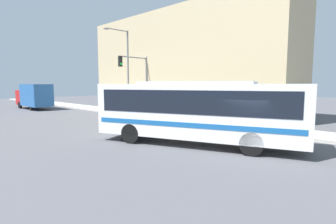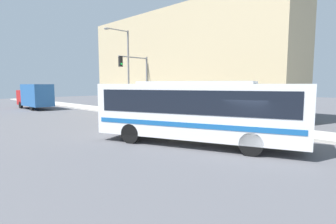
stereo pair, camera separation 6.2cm
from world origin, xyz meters
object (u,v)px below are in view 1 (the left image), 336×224
(city_bus, at_px, (196,108))
(fire_hydrant, at_px, (253,123))
(parking_meter, at_px, (186,110))
(street_lamp, at_px, (125,65))
(delivery_truck, at_px, (34,96))
(pedestrian_near_corner, at_px, (196,110))
(pedestrian_mid_block, at_px, (190,110))
(traffic_light_pole, at_px, (138,75))

(city_bus, bearing_deg, fire_hydrant, -23.99)
(city_bus, xyz_separation_m, parking_meter, (5.74, 5.55, -0.92))
(city_bus, distance_m, street_lamp, 15.04)
(delivery_truck, distance_m, street_lamp, 14.63)
(city_bus, distance_m, pedestrian_near_corner, 8.80)
(pedestrian_near_corner, bearing_deg, city_bus, -142.36)
(parking_meter, distance_m, street_lamp, 9.02)
(fire_hydrant, height_order, street_lamp, street_lamp)
(pedestrian_near_corner, xyz_separation_m, pedestrian_mid_block, (-0.41, 0.35, 0.04))
(traffic_light_pole, relative_size, pedestrian_mid_block, 3.35)
(fire_hydrant, relative_size, traffic_light_pole, 0.14)
(delivery_truck, xyz_separation_m, street_lamp, (4.29, -13.57, 3.42))
(delivery_truck, bearing_deg, city_bus, -92.85)
(city_bus, height_order, fire_hydrant, city_bus)
(fire_hydrant, bearing_deg, traffic_light_pole, 94.90)
(traffic_light_pole, distance_m, pedestrian_mid_block, 5.98)
(parking_meter, height_order, pedestrian_near_corner, pedestrian_near_corner)
(parking_meter, bearing_deg, pedestrian_near_corner, -9.63)
(delivery_truck, height_order, traffic_light_pole, traffic_light_pole)
(city_bus, height_order, pedestrian_mid_block, city_bus)
(city_bus, height_order, street_lamp, street_lamp)
(city_bus, xyz_separation_m, delivery_truck, (1.35, 27.13, -0.22))
(pedestrian_mid_block, bearing_deg, parking_meter, -169.62)
(parking_meter, xyz_separation_m, street_lamp, (-0.10, 8.02, 4.12))
(delivery_truck, height_order, pedestrian_near_corner, delivery_truck)
(fire_hydrant, distance_m, pedestrian_near_corner, 5.85)
(traffic_light_pole, height_order, parking_meter, traffic_light_pole)
(fire_hydrant, xyz_separation_m, pedestrian_mid_block, (0.78, 6.06, 0.45))
(delivery_truck, height_order, fire_hydrant, delivery_truck)
(pedestrian_mid_block, bearing_deg, pedestrian_near_corner, -40.00)
(fire_hydrant, height_order, pedestrian_mid_block, pedestrian_mid_block)
(pedestrian_near_corner, bearing_deg, traffic_light_pole, 112.12)
(fire_hydrant, height_order, pedestrian_near_corner, pedestrian_near_corner)
(fire_hydrant, relative_size, parking_meter, 0.65)
(city_bus, bearing_deg, parking_meter, 23.74)
(street_lamp, bearing_deg, pedestrian_mid_block, -83.63)
(delivery_truck, distance_m, pedestrian_mid_block, 22.07)
(traffic_light_pole, bearing_deg, pedestrian_mid_block, -70.66)
(parking_meter, bearing_deg, fire_hydrant, -90.00)
(parking_meter, bearing_deg, delivery_truck, 101.48)
(city_bus, xyz_separation_m, traffic_light_pole, (4.80, 10.59, 2.05))
(delivery_truck, distance_m, fire_hydrant, 27.88)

